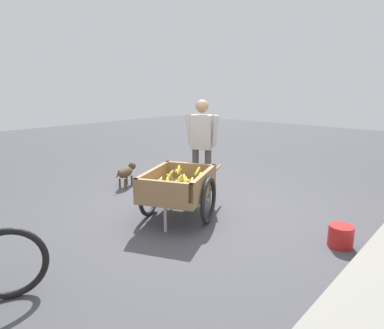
{
  "coord_description": "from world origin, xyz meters",
  "views": [
    {
      "loc": [
        3.61,
        3.06,
        1.83
      ],
      "look_at": [
        0.16,
        -0.03,
        0.75
      ],
      "focal_mm": 31.78,
      "sensor_mm": 36.0,
      "label": 1
    }
  ],
  "objects": [
    {
      "name": "ground_plane",
      "position": [
        0.0,
        0.0,
        0.0
      ],
      "size": [
        24.0,
        24.0,
        0.0
      ],
      "primitive_type": "plane",
      "color": "#47474C"
    },
    {
      "name": "plastic_bucket",
      "position": [
        -0.25,
        1.92,
        0.13
      ],
      "size": [
        0.28,
        0.28,
        0.26
      ],
      "primitive_type": "cylinder",
      "color": "#B21E1E",
      "rests_on": "ground"
    },
    {
      "name": "fruit_cart",
      "position": [
        0.38,
        -0.08,
        0.44
      ],
      "size": [
        1.82,
        1.36,
        0.72
      ],
      "color": "#937047",
      "rests_on": "ground"
    },
    {
      "name": "dog",
      "position": [
        -0.12,
        -1.91,
        0.27
      ],
      "size": [
        0.62,
        0.36,
        0.4
      ],
      "color": "#4C3823",
      "rests_on": "ground"
    },
    {
      "name": "vendor_person",
      "position": [
        -0.66,
        -0.55,
        0.96
      ],
      "size": [
        0.32,
        0.54,
        1.61
      ],
      "color": "#4C4742",
      "rests_on": "ground"
    }
  ]
}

